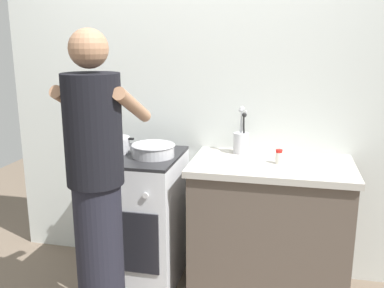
{
  "coord_description": "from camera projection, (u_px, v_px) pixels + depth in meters",
  "views": [
    {
      "loc": [
        0.63,
        -2.45,
        1.65
      ],
      "look_at": [
        0.05,
        0.12,
        1.0
      ],
      "focal_mm": 40.22,
      "sensor_mm": 36.0,
      "label": 1
    }
  ],
  "objects": [
    {
      "name": "back_wall",
      "position": [
        225.0,
        97.0,
        2.98
      ],
      "size": [
        3.2,
        0.1,
        2.5
      ],
      "color": "silver",
      "rests_on": "ground"
    },
    {
      "name": "countertop",
      "position": [
        269.0,
        230.0,
        2.76
      ],
      "size": [
        1.0,
        0.6,
        0.9
      ],
      "color": "brown",
      "rests_on": "ground"
    },
    {
      "name": "stove_range",
      "position": [
        136.0,
        218.0,
        2.95
      ],
      "size": [
        0.6,
        0.62,
        0.9
      ],
      "color": "silver",
      "rests_on": "ground"
    },
    {
      "name": "pot",
      "position": [
        115.0,
        145.0,
        2.89
      ],
      "size": [
        0.26,
        0.2,
        0.11
      ],
      "color": "#B2B2B7",
      "rests_on": "stove_range"
    },
    {
      "name": "mixing_bowl",
      "position": [
        153.0,
        150.0,
        2.79
      ],
      "size": [
        0.29,
        0.29,
        0.08
      ],
      "color": "#B7B7BC",
      "rests_on": "stove_range"
    },
    {
      "name": "utensil_crock",
      "position": [
        241.0,
        140.0,
        2.85
      ],
      "size": [
        0.1,
        0.1,
        0.32
      ],
      "color": "silver",
      "rests_on": "countertop"
    },
    {
      "name": "spice_bottle",
      "position": [
        279.0,
        157.0,
        2.63
      ],
      "size": [
        0.04,
        0.04,
        0.09
      ],
      "color": "silver",
      "rests_on": "countertop"
    },
    {
      "name": "person",
      "position": [
        97.0,
        190.0,
        2.3
      ],
      "size": [
        0.41,
        0.5,
        1.7
      ],
      "color": "black",
      "rests_on": "ground"
    }
  ]
}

